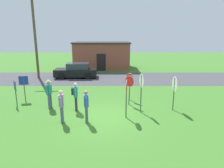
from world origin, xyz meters
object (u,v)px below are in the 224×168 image
stop_sign_rear_left (130,82)px  stop_sign_leaning_right (175,87)px  info_panel_middle (24,84)px  parked_car_on_street (77,71)px  person_in_blue (87,105)px  person_near_signs (62,105)px  person_holding_notes (50,92)px  stop_sign_nearest (130,85)px  utility_pole (35,34)px  stop_sign_far_back (142,86)px  person_with_sunhat (76,95)px  stop_sign_tallest (127,92)px  info_panel_leftmost (16,89)px

stop_sign_rear_left → stop_sign_leaning_right: 3.11m
stop_sign_rear_left → info_panel_middle: (-7.14, -0.11, -0.07)m
parked_car_on_street → person_in_blue: person_in_blue is taller
stop_sign_leaning_right → person_near_signs: stop_sign_leaning_right is taller
stop_sign_rear_left → info_panel_middle: bearing=-179.1°
person_holding_notes → stop_sign_nearest: bearing=7.2°
parked_car_on_street → stop_sign_rear_left: bearing=-56.3°
person_holding_notes → info_panel_middle: 2.63m
person_near_signs → person_holding_notes: (-1.25, 2.07, 0.03)m
stop_sign_rear_left → person_near_signs: stop_sign_rear_left is taller
utility_pole → person_near_signs: utility_pole is taller
stop_sign_far_back → person_with_sunhat: bearing=176.2°
utility_pole → info_panel_middle: utility_pole is taller
stop_sign_leaning_right → person_holding_notes: (-7.41, 0.34, -0.41)m
parked_car_on_street → stop_sign_nearest: stop_sign_nearest is taller
person_in_blue → person_holding_notes: person_holding_notes is taller
stop_sign_leaning_right → stop_sign_rear_left: bearing=141.4°
stop_sign_nearest → person_in_blue: size_ratio=1.12×
parked_car_on_street → stop_sign_tallest: bearing=-66.8°
info_panel_leftmost → stop_sign_far_back: bearing=-9.0°
utility_pole → person_with_sunhat: bearing=-59.2°
utility_pole → stop_sign_nearest: bearing=-43.2°
parked_car_on_street → info_panel_leftmost: 8.75m
stop_sign_far_back → info_panel_leftmost: bearing=171.0°
person_near_signs → info_panel_middle: (-3.40, 3.56, 0.21)m
parked_car_on_street → person_with_sunhat: person_with_sunhat is taller
stop_sign_far_back → stop_sign_nearest: size_ratio=1.20×
parked_car_on_street → person_holding_notes: person_holding_notes is taller
stop_sign_rear_left → info_panel_leftmost: 7.36m
utility_pole → person_in_blue: 13.14m
stop_sign_nearest → info_panel_middle: stop_sign_nearest is taller
utility_pole → person_in_blue: utility_pole is taller
parked_car_on_street → person_holding_notes: size_ratio=2.51×
person_holding_notes → info_panel_middle: (-2.15, 1.49, 0.18)m
person_near_signs → info_panel_middle: bearing=133.7°
stop_sign_nearest → person_with_sunhat: 3.41m
stop_sign_nearest → info_panel_leftmost: bearing=-179.4°
person_with_sunhat → stop_sign_tallest: bearing=-19.4°
stop_sign_leaning_right → info_panel_middle: 9.74m
person_with_sunhat → stop_sign_far_back: bearing=-3.8°
stop_sign_nearest → stop_sign_far_back: bearing=-67.2°
stop_sign_nearest → stop_sign_rear_left: 0.99m
stop_sign_far_back → person_near_signs: size_ratio=1.34×
person_near_signs → info_panel_leftmost: bearing=143.6°
info_panel_leftmost → stop_sign_leaning_right: bearing=-5.2°
utility_pole → stop_sign_rear_left: 11.90m
parked_car_on_street → person_near_signs: 11.09m
info_panel_middle → info_panel_leftmost: bearing=-98.5°
parked_car_on_street → stop_sign_leaning_right: (7.34, -9.30, 0.70)m
person_in_blue → utility_pole: bearing=120.2°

